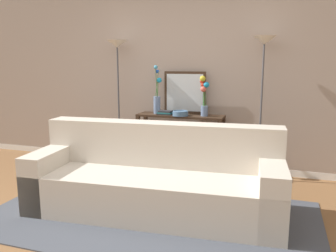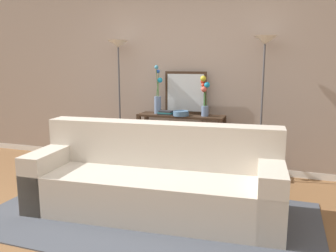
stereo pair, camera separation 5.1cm
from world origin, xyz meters
The scene contains 13 objects.
ground_plane centered at (0.00, 0.00, -0.01)m, with size 16.00×16.00×0.02m, color brown.
back_wall centered at (0.00, 2.21, 1.53)m, with size 12.00×0.15×3.06m.
area_rug centered at (0.23, 0.42, 0.01)m, with size 3.21×1.75×0.01m.
couch centered at (0.23, 0.58, 0.32)m, with size 2.55×1.03×0.88m.
console_table centered at (0.09, 1.91, 0.54)m, with size 1.19×0.33×0.80m.
floor_lamp_left centered at (-0.82, 1.90, 1.42)m, with size 0.28×0.28×1.81m.
floor_lamp_right centered at (1.16, 1.90, 1.43)m, with size 0.28×0.28×1.82m.
wall_mirror centered at (0.12, 2.05, 1.09)m, with size 0.59×0.02×0.58m.
vase_tall_flowers centered at (-0.24, 1.91, 1.02)m, with size 0.11×0.12×0.66m.
vase_short_flowers centered at (0.43, 1.88, 1.08)m, with size 0.13×0.12×0.53m.
fruit_bowl centered at (0.12, 1.82, 0.83)m, with size 0.21×0.21×0.07m.
book_stack centered at (-0.10, 1.85, 0.83)m, with size 0.22×0.16×0.06m.
book_row_under_console centered at (-0.26, 1.91, 0.06)m, with size 0.28×0.17×0.13m.
Camera 1 is at (1.38, -2.50, 1.49)m, focal length 36.44 mm.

